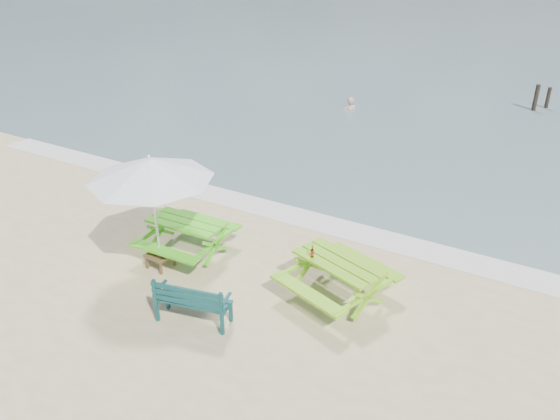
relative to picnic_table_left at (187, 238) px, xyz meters
The scene contains 9 objects.
foam_strip 3.07m from the picnic_table_left, 66.79° to the left, with size 22.00×0.90×0.01m, color silver.
picnic_table_left is the anchor object (origin of this frame).
picnic_table_right 3.60m from the picnic_table_left, ahead, with size 2.29×2.42×0.85m.
park_bench 2.46m from the picnic_table_left, 48.51° to the right, with size 1.47×0.77×0.86m.
side_table 0.79m from the picnic_table_left, 101.39° to the right, with size 0.55×0.55×0.33m.
patio_umbrella 2.04m from the picnic_table_left, 101.39° to the right, with size 2.73×2.73×2.52m.
beer_bottle 3.14m from the picnic_table_left, ahead, with size 0.07×0.07×0.26m.
swimmer 12.49m from the picnic_table_left, 96.91° to the left, with size 0.71×0.61×1.64m.
mooring_pilings 17.03m from the picnic_table_left, 72.07° to the left, with size 0.56×0.76×1.26m.
Camera 1 is at (5.91, -6.26, 6.42)m, focal length 35.00 mm.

